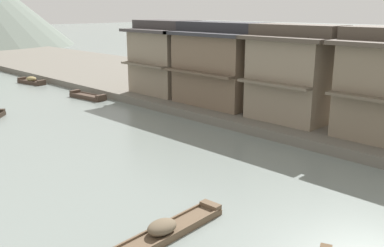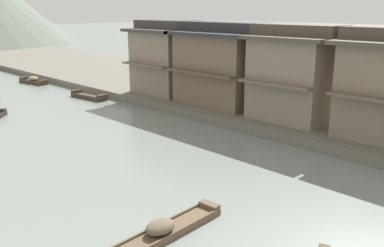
{
  "view_description": "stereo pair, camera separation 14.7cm",
  "coord_description": "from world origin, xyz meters",
  "px_view_note": "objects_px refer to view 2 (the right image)",
  "views": [
    {
      "loc": [
        -13.15,
        -4.01,
        7.75
      ],
      "look_at": [
        2.26,
        11.78,
        1.82
      ],
      "focal_mm": 40.28,
      "sensor_mm": 36.0,
      "label": 1
    },
    {
      "loc": [
        -13.04,
        -4.11,
        7.75
      ],
      "look_at": [
        2.26,
        11.78,
        1.82
      ],
      "focal_mm": 40.28,
      "sensor_mm": 36.0,
      "label": 2
    }
  ],
  "objects_px": {
    "house_waterfront_narrow": "(169,57)",
    "boat_moored_nearest": "(89,96)",
    "boat_moored_third": "(160,233)",
    "house_waterfront_tall": "(223,64)",
    "house_waterfront_second": "(296,74)",
    "boat_midriver_drifting": "(33,81)"
  },
  "relations": [
    {
      "from": "boat_moored_nearest",
      "to": "boat_moored_third",
      "type": "bearing_deg",
      "value": -115.39
    },
    {
      "from": "boat_moored_nearest",
      "to": "house_waterfront_second",
      "type": "xyz_separation_m",
      "value": [
        4.81,
        -17.93,
        3.45
      ]
    },
    {
      "from": "house_waterfront_second",
      "to": "house_waterfront_tall",
      "type": "height_order",
      "value": "same"
    },
    {
      "from": "boat_moored_third",
      "to": "house_waterfront_tall",
      "type": "height_order",
      "value": "house_waterfront_tall"
    },
    {
      "from": "boat_midriver_drifting",
      "to": "boat_moored_nearest",
      "type": "bearing_deg",
      "value": -89.11
    },
    {
      "from": "boat_moored_third",
      "to": "house_waterfront_second",
      "type": "distance_m",
      "value": 16.76
    },
    {
      "from": "boat_moored_third",
      "to": "house_waterfront_narrow",
      "type": "distance_m",
      "value": 24.18
    },
    {
      "from": "house_waterfront_tall",
      "to": "house_waterfront_second",
      "type": "bearing_deg",
      "value": -91.5
    },
    {
      "from": "boat_moored_nearest",
      "to": "boat_moored_third",
      "type": "distance_m",
      "value": 25.3
    },
    {
      "from": "house_waterfront_second",
      "to": "house_waterfront_narrow",
      "type": "distance_m",
      "value": 12.9
    },
    {
      "from": "house_waterfront_narrow",
      "to": "house_waterfront_second",
      "type": "bearing_deg",
      "value": -91.43
    },
    {
      "from": "house_waterfront_narrow",
      "to": "boat_moored_nearest",
      "type": "bearing_deg",
      "value": 135.56
    },
    {
      "from": "boat_midriver_drifting",
      "to": "house_waterfront_tall",
      "type": "relative_size",
      "value": 0.52
    },
    {
      "from": "boat_midriver_drifting",
      "to": "house_waterfront_second",
      "type": "xyz_separation_m",
      "value": [
        4.98,
        -28.86,
        3.34
      ]
    },
    {
      "from": "boat_midriver_drifting",
      "to": "boat_moored_third",
      "type": "bearing_deg",
      "value": -107.54
    },
    {
      "from": "house_waterfront_second",
      "to": "boat_moored_third",
      "type": "bearing_deg",
      "value": -162.53
    },
    {
      "from": "boat_moored_nearest",
      "to": "house_waterfront_tall",
      "type": "bearing_deg",
      "value": -66.37
    },
    {
      "from": "boat_moored_third",
      "to": "house_waterfront_narrow",
      "type": "relative_size",
      "value": 0.93
    },
    {
      "from": "house_waterfront_second",
      "to": "house_waterfront_narrow",
      "type": "height_order",
      "value": "same"
    },
    {
      "from": "boat_moored_third",
      "to": "house_waterfront_narrow",
      "type": "height_order",
      "value": "house_waterfront_narrow"
    },
    {
      "from": "boat_moored_third",
      "to": "boat_midriver_drifting",
      "type": "height_order",
      "value": "boat_midriver_drifting"
    },
    {
      "from": "house_waterfront_narrow",
      "to": "boat_midriver_drifting",
      "type": "bearing_deg",
      "value": 108.37
    }
  ]
}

